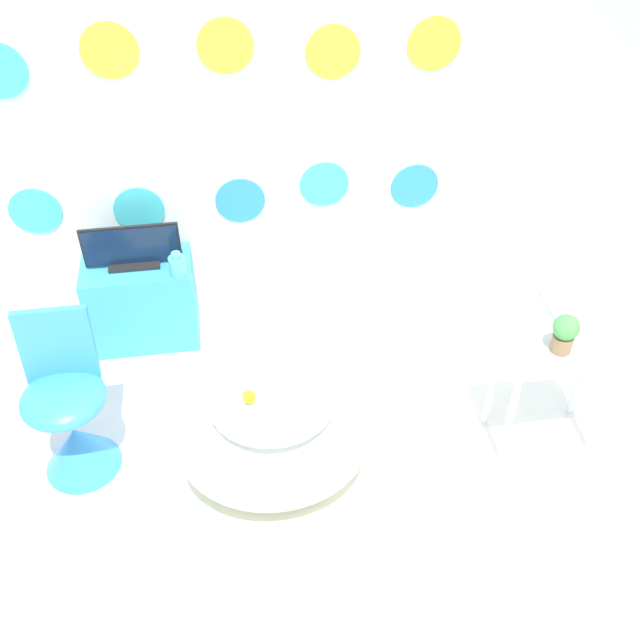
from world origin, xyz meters
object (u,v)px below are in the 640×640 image
chair (72,424)px  bathtub (274,438)px  vase (177,265)px  potted_plant_left (565,332)px  tv (132,249)px

chair → bathtub: bearing=-14.0°
chair → vase: bearing=55.8°
potted_plant_left → chair: bearing=176.1°
bathtub → chair: 0.92m
bathtub → chair: (-0.89, 0.22, -0.01)m
bathtub → potted_plant_left: potted_plant_left is taller
bathtub → potted_plant_left: size_ratio=4.46×
potted_plant_left → tv: bearing=152.0°
bathtub → vase: 1.08m
chair → potted_plant_left: (2.17, -0.15, 0.40)m
tv → potted_plant_left: size_ratio=2.60×
potted_plant_left → vase: bearing=151.7°
chair → tv: size_ratio=1.66×
chair → tv: bearing=71.8°
bathtub → vase: bearing=111.6°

